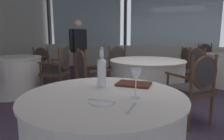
{
  "coord_description": "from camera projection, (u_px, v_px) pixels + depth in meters",
  "views": [
    {
      "loc": [
        0.35,
        -2.88,
        1.19
      ],
      "look_at": [
        -0.18,
        -1.41,
        0.92
      ],
      "focal_mm": 31.52,
      "sensor_mm": 36.0,
      "label": 1
    }
  ],
  "objects": [
    {
      "name": "wine_glass",
      "position": [
        136.0,
        76.0,
        1.34
      ],
      "size": [
        0.08,
        0.08,
        0.21
      ],
      "color": "white",
      "rests_on": "foreground_table"
    },
    {
      "name": "dining_chair_1_2",
      "position": [
        119.0,
        63.0,
        4.53
      ],
      "size": [
        0.66,
        0.66,
        0.95
      ],
      "rotation": [
        0.0,
        0.0,
        11.77
      ],
      "color": "brown",
      "rests_on": "ground_plane"
    },
    {
      "name": "menu_book",
      "position": [
        134.0,
        84.0,
        1.73
      ],
      "size": [
        0.29,
        0.2,
        0.02
      ],
      "primitive_type": "cube",
      "rotation": [
        0.0,
        0.0,
        0.01
      ],
      "color": "#512319",
      "rests_on": "foreground_table"
    },
    {
      "name": "dining_chair_1_1",
      "position": [
        192.0,
        67.0,
        4.01
      ],
      "size": [
        0.66,
        0.66,
        0.95
      ],
      "rotation": [
        0.0,
        0.0,
        10.2
      ],
      "color": "brown",
      "rests_on": "ground_plane"
    },
    {
      "name": "dinner_fork",
      "position": [
        132.0,
        108.0,
        1.17
      ],
      "size": [
        0.02,
        0.19,
        0.0
      ],
      "primitive_type": "cube",
      "rotation": [
        0.0,
        0.0,
        1.54
      ],
      "color": "silver",
      "rests_on": "foreground_table"
    },
    {
      "name": "dining_chair_2_1",
      "position": [
        39.0,
        62.0,
        4.98
      ],
      "size": [
        0.59,
        0.54,
        0.9
      ],
      "rotation": [
        0.0,
        0.0,
        4.89
      ],
      "color": "brown",
      "rests_on": "ground_plane"
    },
    {
      "name": "side_plate",
      "position": [
        102.0,
        102.0,
        1.28
      ],
      "size": [
        0.17,
        0.17,
        0.01
      ],
      "primitive_type": "cylinder",
      "color": "white",
      "rests_on": "foreground_table"
    },
    {
      "name": "dining_chair_0_0",
      "position": [
        206.0,
        58.0,
        5.69
      ],
      "size": [
        0.64,
        0.61,
        0.97
      ],
      "rotation": [
        0.0,
        0.0,
        5.16
      ],
      "color": "brown",
      "rests_on": "ground_plane"
    },
    {
      "name": "dining_chair_0_1",
      "position": [
        190.0,
        64.0,
        4.6
      ],
      "size": [
        0.61,
        0.64,
        0.94
      ],
      "rotation": [
        0.0,
        0.0,
        6.73
      ],
      "color": "brown",
      "rests_on": "ground_plane"
    },
    {
      "name": "window_wall_far",
      "position": [
        172.0,
        37.0,
        6.49
      ],
      "size": [
        10.24,
        0.14,
        2.84
      ],
      "color": "silver",
      "rests_on": "ground_plane"
    },
    {
      "name": "background_table_2",
      "position": [
        13.0,
        76.0,
        4.04
      ],
      "size": [
        1.16,
        1.16,
        0.76
      ],
      "color": "white",
      "rests_on": "ground_plane"
    },
    {
      "name": "diner_person_0",
      "position": [
        78.0,
        47.0,
        5.07
      ],
      "size": [
        0.34,
        0.48,
        1.58
      ],
      "rotation": [
        0.0,
        0.0,
        5.83
      ],
      "color": "brown",
      "rests_on": "ground_plane"
    },
    {
      "name": "dining_chair_1_3",
      "position": [
        89.0,
        76.0,
        3.09
      ],
      "size": [
        0.66,
        0.66,
        0.99
      ],
      "rotation": [
        0.0,
        0.0,
        13.34
      ],
      "color": "brown",
      "rests_on": "ground_plane"
    },
    {
      "name": "dining_chair_1_0",
      "position": [
        196.0,
        84.0,
        2.57
      ],
      "size": [
        0.66,
        0.66,
        0.96
      ],
      "rotation": [
        0.0,
        0.0,
        8.63
      ],
      "color": "brown",
      "rests_on": "ground_plane"
    },
    {
      "name": "background_table_1",
      "position": [
        147.0,
        81.0,
        3.58
      ],
      "size": [
        1.34,
        1.34,
        0.76
      ],
      "color": "white",
      "rests_on": "ground_plane"
    },
    {
      "name": "ground_plane",
      "position": [
        154.0,
        115.0,
        2.99
      ],
      "size": [
        13.8,
        13.8,
        0.0
      ],
      "primitive_type": "plane",
      "color": "#47384C"
    },
    {
      "name": "butter_knife",
      "position": [
        102.0,
        101.0,
        1.28
      ],
      "size": [
        0.19,
        0.02,
        0.0
      ],
      "primitive_type": "cube",
      "rotation": [
        0.0,
        0.0,
        0.03
      ],
      "color": "silver",
      "rests_on": "foreground_table"
    },
    {
      "name": "dining_chair_2_0",
      "position": [
        59.0,
        67.0,
        3.83
      ],
      "size": [
        0.54,
        0.59,
        0.99
      ],
      "rotation": [
        0.0,
        0.0,
        3.31
      ],
      "color": "brown",
      "rests_on": "ground_plane"
    },
    {
      "name": "water_bottle",
      "position": [
        102.0,
        71.0,
        1.67
      ],
      "size": [
        0.08,
        0.08,
        0.34
      ],
      "color": "white",
      "rests_on": "foreground_table"
    }
  ]
}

